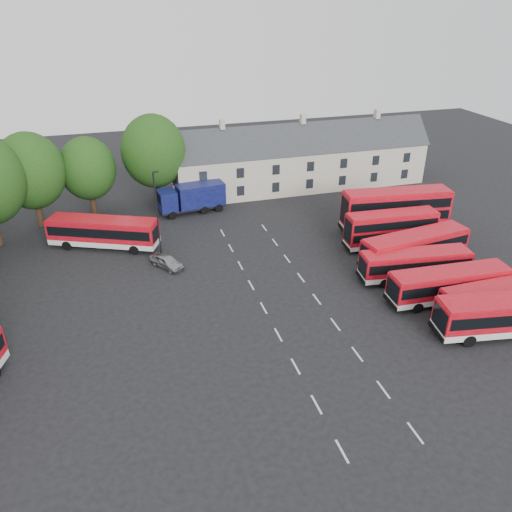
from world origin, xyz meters
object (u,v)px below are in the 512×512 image
(bus_dd_south, at_px, (391,228))
(box_truck, at_px, (193,197))
(bus_row_a, at_px, (510,313))
(lamppost, at_px, (157,212))
(silver_car, at_px, (167,261))

(bus_dd_south, bearing_deg, box_truck, 143.90)
(bus_row_a, xyz_separation_m, lamppost, (-24.94, 21.62, 2.87))
(bus_row_a, relative_size, lamppost, 1.32)
(bus_row_a, bearing_deg, box_truck, 131.02)
(bus_dd_south, distance_m, box_truck, 24.16)
(bus_dd_south, relative_size, lamppost, 1.09)
(silver_car, bearing_deg, bus_row_a, -72.39)
(lamppost, bearing_deg, silver_car, -85.43)
(bus_row_a, height_order, silver_car, bus_row_a)
(box_truck, bearing_deg, lamppost, -123.98)
(bus_row_a, bearing_deg, bus_dd_south, 103.35)
(bus_row_a, height_order, box_truck, box_truck)
(bus_dd_south, relative_size, box_truck, 1.18)
(silver_car, bearing_deg, bus_dd_south, -40.61)
(silver_car, bearing_deg, box_truck, 34.03)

